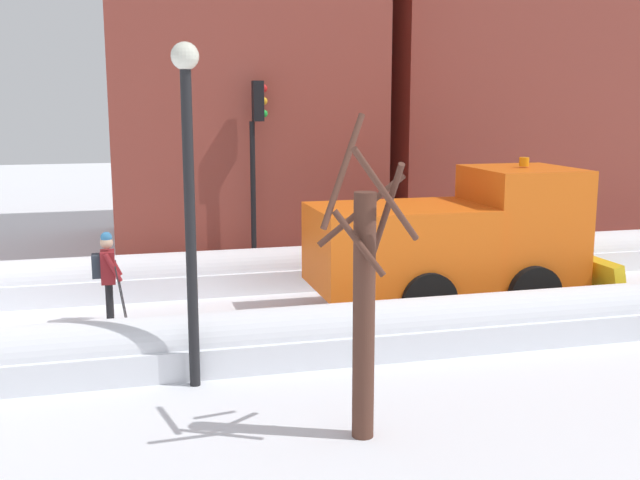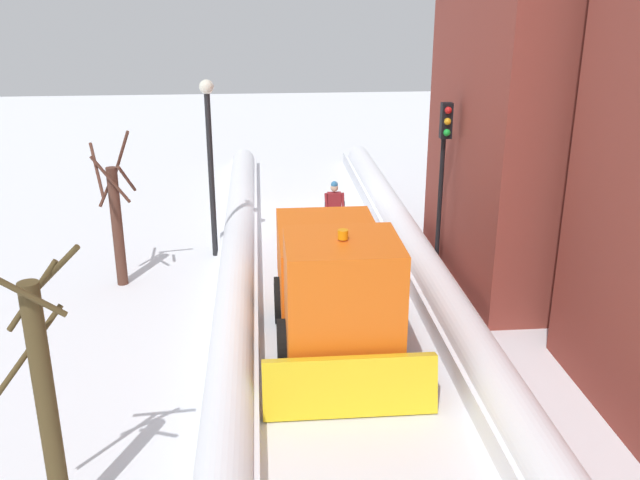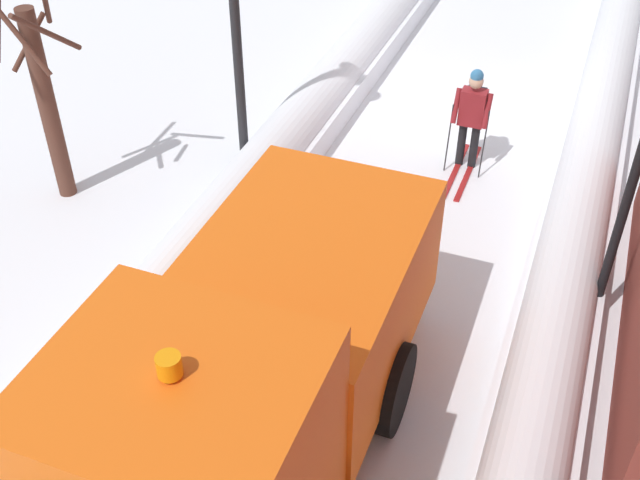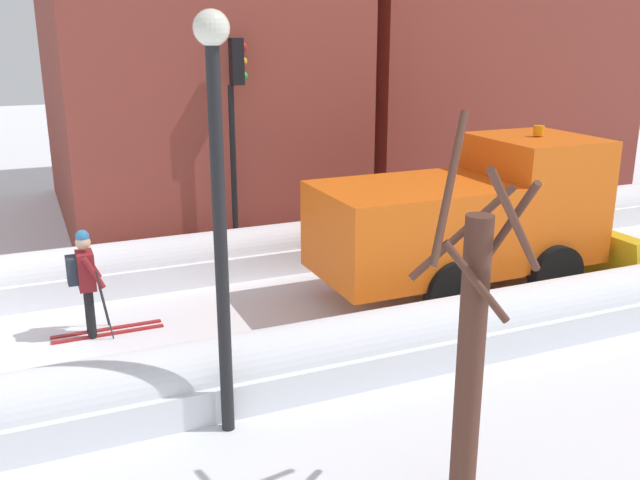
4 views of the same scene
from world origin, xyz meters
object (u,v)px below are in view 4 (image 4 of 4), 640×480
at_px(skier, 86,278).
at_px(street_lamp, 218,179).
at_px(traffic_light_pole, 236,111).
at_px(plow_truck, 473,217).
at_px(bare_tree_near, 472,346).

xyz_separation_m(skier, street_lamp, (3.63, 1.28, 2.22)).
height_order(traffic_light_pole, street_lamp, street_lamp).
height_order(plow_truck, street_lamp, street_lamp).
relative_size(traffic_light_pole, bare_tree_near, 1.14).
bearing_deg(street_lamp, plow_truck, 117.19).
bearing_deg(bare_tree_near, traffic_light_pole, 179.09).
height_order(plow_truck, traffic_light_pole, traffic_light_pole).
distance_m(street_lamp, bare_tree_near, 3.34).
distance_m(plow_truck, traffic_light_pole, 5.12).
bearing_deg(bare_tree_near, skier, -151.72).
height_order(plow_truck, skier, plow_truck).
xyz_separation_m(plow_truck, bare_tree_near, (5.22, -3.71, 0.32)).
relative_size(skier, street_lamp, 0.36).
bearing_deg(skier, bare_tree_near, 28.28).
bearing_deg(traffic_light_pole, plow_truck, 48.25).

